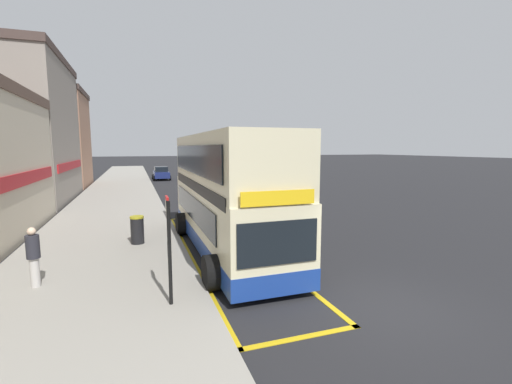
{
  "coord_description": "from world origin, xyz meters",
  "views": [
    {
      "loc": [
        -5.7,
        -6.66,
        3.92
      ],
      "look_at": [
        -1.04,
        6.62,
        2.12
      ],
      "focal_mm": 24.34,
      "sensor_mm": 36.0,
      "label": 1
    }
  ],
  "objects": [
    {
      "name": "pedestrian_waiting_near_sign",
      "position": [
        -8.39,
        3.93,
        1.04
      ],
      "size": [
        0.34,
        0.34,
        1.66
      ],
      "color": "#B7B2AD",
      "rests_on": "pavement_near"
    },
    {
      "name": "parked_car_silver_across",
      "position": [
        4.75,
        32.81,
        0.8
      ],
      "size": [
        2.09,
        4.2,
        1.62
      ],
      "rotation": [
        0.0,
        0.0,
        -0.01
      ],
      "color": "#B2B5BA",
      "rests_on": "ground"
    },
    {
      "name": "double_decker_bus",
      "position": [
        -2.46,
        6.11,
        2.06
      ],
      "size": [
        3.15,
        10.32,
        4.4
      ],
      "color": "beige",
      "rests_on": "ground"
    },
    {
      "name": "parked_car_navy_far",
      "position": [
        -2.63,
        37.33,
        0.8
      ],
      "size": [
        2.09,
        4.2,
        1.62
      ],
      "rotation": [
        0.0,
        0.0,
        0.02
      ],
      "color": "navy",
      "rests_on": "ground"
    },
    {
      "name": "pavement_near",
      "position": [
        -7.0,
        32.0,
        0.07
      ],
      "size": [
        6.0,
        76.0,
        0.14
      ],
      "primitive_type": "cube",
      "color": "gray",
      "rests_on": "ground"
    },
    {
      "name": "litter_bin",
      "position": [
        -5.7,
        7.58,
        0.69
      ],
      "size": [
        0.53,
        0.53,
        1.1
      ],
      "color": "black",
      "rests_on": "pavement_near"
    },
    {
      "name": "bus_bay_markings",
      "position": [
        -2.58,
        5.99,
        0.01
      ],
      "size": [
        2.84,
        13.33,
        0.01
      ],
      "color": "gold",
      "rests_on": "ground"
    },
    {
      "name": "terrace_mid",
      "position": [
        -13.95,
        22.3,
        5.19
      ],
      "size": [
        7.66,
        11.52,
        10.37
      ],
      "color": "gray",
      "rests_on": "ground"
    },
    {
      "name": "bus_stop_sign",
      "position": [
        -5.0,
        1.69,
        1.69
      ],
      "size": [
        0.09,
        0.51,
        2.62
      ],
      "color": "black",
      "rests_on": "pavement_near"
    },
    {
      "name": "terrace_far",
      "position": [
        -15.67,
        32.77,
        4.81
      ],
      "size": [
        11.16,
        8.37,
        9.6
      ],
      "color": "#9E7056",
      "rests_on": "ground"
    },
    {
      "name": "ground_plane",
      "position": [
        0.0,
        32.0,
        0.0
      ],
      "size": [
        260.0,
        260.0,
        0.0
      ],
      "primitive_type": "plane",
      "color": "black"
    }
  ]
}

